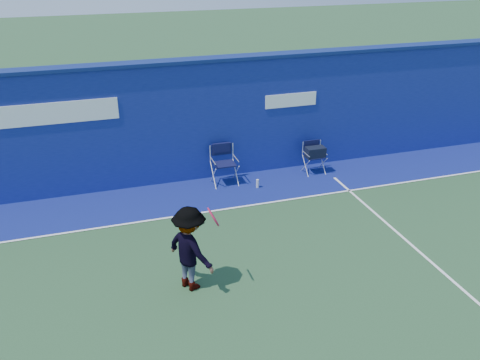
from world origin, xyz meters
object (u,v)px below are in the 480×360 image
object	(u,v)px
tennis_player	(190,249)
directors_chair_left	(224,171)
directors_chair_right	(314,160)
water_bottle	(258,184)

from	to	relation	value
tennis_player	directors_chair_left	bearing A→B (deg)	66.30
directors_chair_right	tennis_player	distance (m)	5.72
directors_chair_left	tennis_player	bearing A→B (deg)	-113.70
directors_chair_left	water_bottle	size ratio (longest dim) A/B	4.49
directors_chair_left	water_bottle	bearing A→B (deg)	-35.09
directors_chair_right	water_bottle	bearing A→B (deg)	-166.31
water_bottle	tennis_player	bearing A→B (deg)	-125.44
directors_chair_right	water_bottle	size ratio (longest dim) A/B	3.77
directors_chair_right	tennis_player	world-z (taller)	tennis_player
directors_chair_left	directors_chair_right	world-z (taller)	directors_chair_left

